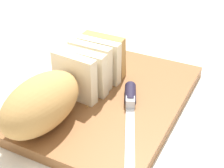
{
  "coord_description": "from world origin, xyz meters",
  "views": [
    {
      "loc": [
        -0.53,
        -0.26,
        0.43
      ],
      "look_at": [
        0.0,
        0.0,
        0.05
      ],
      "focal_mm": 53.11,
      "sensor_mm": 36.0,
      "label": 1
    }
  ],
  "objects": [
    {
      "name": "crumb_near_loaf",
      "position": [
        -0.06,
        0.03,
        0.03
      ],
      "size": [
        0.0,
        0.0,
        0.0
      ],
      "primitive_type": "sphere",
      "color": "#A8753D",
      "rests_on": "cutting_board"
    },
    {
      "name": "cutting_board",
      "position": [
        0.0,
        0.0,
        0.01
      ],
      "size": [
        0.43,
        0.29,
        0.02
      ],
      "primitive_type": "cube",
      "rotation": [
        0.0,
        0.0,
        -0.01
      ],
      "color": "brown",
      "rests_on": "ground_plane"
    },
    {
      "name": "ground_plane",
      "position": [
        0.0,
        0.0,
        0.0
      ],
      "size": [
        3.0,
        3.0,
        0.0
      ],
      "primitive_type": "plane",
      "color": "silver"
    },
    {
      "name": "crumb_near_knife",
      "position": [
        0.01,
        0.03,
        0.03
      ],
      "size": [
        0.01,
        0.01,
        0.01
      ],
      "primitive_type": "sphere",
      "color": "#A8753D",
      "rests_on": "cutting_board"
    },
    {
      "name": "bread_knife",
      "position": [
        -0.02,
        -0.05,
        0.03
      ],
      "size": [
        0.24,
        0.12,
        0.02
      ],
      "rotation": [
        0.0,
        0.0,
        3.55
      ],
      "color": "silver",
      "rests_on": "cutting_board"
    },
    {
      "name": "bread_loaf",
      "position": [
        -0.08,
        0.07,
        0.07
      ],
      "size": [
        0.34,
        0.12,
        0.1
      ],
      "rotation": [
        0.0,
        0.0,
        -0.06
      ],
      "color": "tan",
      "rests_on": "cutting_board"
    }
  ]
}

